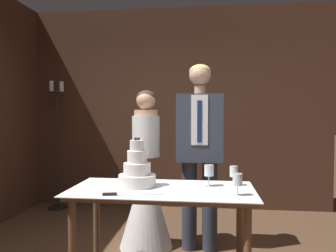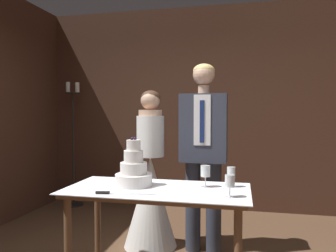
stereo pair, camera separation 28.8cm
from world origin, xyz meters
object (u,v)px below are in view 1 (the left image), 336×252
cake_table (162,201)px  wine_glass_far (237,180)px  wine_glass_middle (234,172)px  bride (146,190)px  candle_stand (57,148)px  tiered_cake (137,171)px  cake_knife (121,194)px  wine_glass_near (209,172)px  groom (200,145)px

cake_table → wine_glass_far: wine_glass_far is taller
wine_glass_middle → bride: (-0.83, 0.61, -0.31)m
wine_glass_middle → candle_stand: (-2.35, 1.80, -0.01)m
tiered_cake → cake_knife: 0.32m
candle_stand → wine_glass_far: bearing=-42.2°
wine_glass_near → candle_stand: (-2.15, 1.85, -0.02)m
groom → wine_glass_near: bearing=-82.3°
cake_knife → candle_stand: candle_stand is taller
groom → wine_glass_far: bearing=-72.9°
wine_glass_near → wine_glass_far: size_ratio=1.10×
wine_glass_near → wine_glass_middle: bearing=12.2°
cake_table → cake_knife: cake_knife is taller
bride → wine_glass_far: bearing=-48.3°
cake_knife → wine_glass_near: size_ratio=2.53×
wine_glass_middle → candle_stand: 2.96m
wine_glass_near → bride: bearing=134.2°
groom → bride: bearing=180.0°
cake_table → bride: bride is taller
cake_knife → bride: bride is taller
bride → candle_stand: size_ratio=0.87×
wine_glass_near → groom: 0.67m
tiered_cake → wine_glass_far: (0.76, -0.20, -0.01)m
wine_glass_middle → groom: groom is taller
tiered_cake → cake_knife: tiered_cake is taller
cake_knife → tiered_cake: bearing=69.2°
wine_glass_near → groom: (-0.09, 0.65, 0.15)m
wine_glass_near → candle_stand: size_ratio=0.09×
cake_table → groom: bearing=70.8°
cake_knife → groom: 1.18m
tiered_cake → candle_stand: (-1.59, 1.93, -0.02)m
cake_knife → bride: size_ratio=0.27×
cake_knife → wine_glass_middle: bearing=15.9°
tiered_cake → groom: bearing=56.8°
wine_glass_near → tiered_cake: bearing=-172.0°
wine_glass_middle → bride: size_ratio=0.10×
bride → tiered_cake: bearing=-84.9°
tiered_cake → wine_glass_near: bearing=8.0°
cake_knife → candle_stand: bearing=113.4°
wine_glass_middle → wine_glass_far: 0.32m
wine_glass_near → bride: bride is taller
wine_glass_near → wine_glass_middle: (0.20, 0.04, -0.01)m
cake_knife → wine_glass_far: size_ratio=2.77×
wine_glass_far → groom: size_ratio=0.08×
wine_glass_far → groom: (-0.29, 0.93, 0.16)m
wine_glass_middle → candle_stand: size_ratio=0.09×
tiered_cake → wine_glass_near: (0.56, 0.08, -0.00)m
cake_table → bride: 0.83m
cake_table → bride: (-0.27, 0.78, -0.10)m
cake_table → cake_knife: 0.37m
cake_knife → candle_stand: 2.70m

